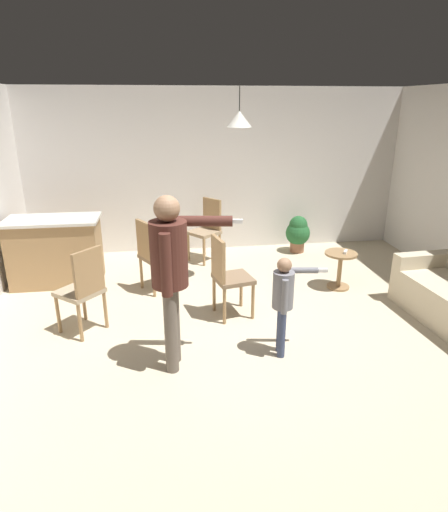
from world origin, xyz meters
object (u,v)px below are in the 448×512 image
object	(u,v)px
dining_chair_by_counter	(227,274)
dining_chair_centre_back	(83,287)
side_table_by_couch	(340,266)
spare_remote_on_table	(345,252)
dining_chair_near_wall	(207,227)
person_adult	(171,265)
person_child	(284,296)
potted_plant_corner	(298,232)
dining_chair_spare	(153,253)
kitchen_counter	(56,251)

from	to	relation	value
dining_chair_by_counter	dining_chair_centre_back	distance (m)	1.62
side_table_by_couch	spare_remote_on_table	distance (m)	0.22
dining_chair_near_wall	person_adult	bearing A→B (deg)	129.24
person_child	dining_chair_by_counter	size ratio (longest dim) A/B	1.05
person_child	potted_plant_corner	bearing A→B (deg)	168.17
dining_chair_near_wall	dining_chair_centre_back	size ratio (longest dim) A/B	1.00
person_adult	potted_plant_corner	xyz separation A→B (m)	(2.21, 3.13, -0.70)
dining_chair_centre_back	person_child	bearing A→B (deg)	-69.63
dining_chair_near_wall	spare_remote_on_table	distance (m)	2.26
dining_chair_near_wall	dining_chair_centre_back	distance (m)	2.70
dining_chair_by_counter	side_table_by_couch	bearing A→B (deg)	97.47
dining_chair_centre_back	potted_plant_corner	xyz separation A→B (m)	(3.16, 2.34, -0.20)
side_table_by_couch	person_adult	world-z (taller)	person_adult
person_adult	dining_chair_spare	size ratio (longest dim) A/B	1.70
side_table_by_couch	dining_chair_spare	xyz separation A→B (m)	(-2.54, 0.27, 0.22)
potted_plant_corner	spare_remote_on_table	xyz separation A→B (m)	(0.16, -1.60, 0.19)
dining_chair_near_wall	spare_remote_on_table	world-z (taller)	dining_chair_near_wall
dining_chair_by_counter	dining_chair_centre_back	size ratio (longest dim) A/B	1.00
dining_chair_centre_back	dining_chair_by_counter	bearing A→B (deg)	-43.92
dining_chair_centre_back	spare_remote_on_table	xyz separation A→B (m)	(3.32, 0.74, -0.01)
person_child	dining_chair_by_counter	xyz separation A→B (m)	(-0.43, 0.90, -0.11)
side_table_by_couch	dining_chair_spare	size ratio (longest dim) A/B	0.52
side_table_by_couch	person_child	bearing A→B (deg)	-129.21
potted_plant_corner	dining_chair_by_counter	bearing A→B (deg)	-125.41
spare_remote_on_table	potted_plant_corner	bearing A→B (deg)	95.70
person_adult	potted_plant_corner	distance (m)	3.90
person_child	dining_chair_spare	world-z (taller)	person_child
person_child	dining_chair_by_counter	world-z (taller)	person_child
potted_plant_corner	kitchen_counter	bearing A→B (deg)	-167.58
spare_remote_on_table	person_adult	bearing A→B (deg)	-147.02
dining_chair_spare	spare_remote_on_table	xyz separation A→B (m)	(2.58, -0.30, -0.01)
person_child	potted_plant_corner	world-z (taller)	person_child
dining_chair_by_counter	dining_chair_spare	size ratio (longest dim) A/B	1.00
dining_chair_near_wall	dining_chair_spare	size ratio (longest dim) A/B	1.00
person_adult	dining_chair_by_counter	distance (m)	1.27
dining_chair_near_wall	spare_remote_on_table	size ratio (longest dim) A/B	7.69
person_child	dining_chair_near_wall	world-z (taller)	person_child
person_adult	dining_chair_centre_back	xyz separation A→B (m)	(-0.95, 0.79, -0.51)
person_adult	dining_chair_near_wall	world-z (taller)	person_adult
person_child	dining_chair_near_wall	xyz separation A→B (m)	(-0.46, 2.92, -0.11)
dining_chair_centre_back	potted_plant_corner	bearing A→B (deg)	-13.23
side_table_by_couch	spare_remote_on_table	size ratio (longest dim) A/B	4.00
side_table_by_couch	person_adult	size ratio (longest dim) A/B	0.31
side_table_by_couch	spare_remote_on_table	bearing A→B (deg)	-30.13
dining_chair_spare	potted_plant_corner	distance (m)	2.76
dining_chair_near_wall	potted_plant_corner	size ratio (longest dim) A/B	1.57
dining_chair_by_counter	kitchen_counter	bearing A→B (deg)	-133.56
dining_chair_centre_back	dining_chair_spare	distance (m)	1.28
person_adult	dining_chair_spare	xyz separation A→B (m)	(-0.22, 1.83, -0.51)
dining_chair_near_wall	kitchen_counter	bearing A→B (deg)	68.28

